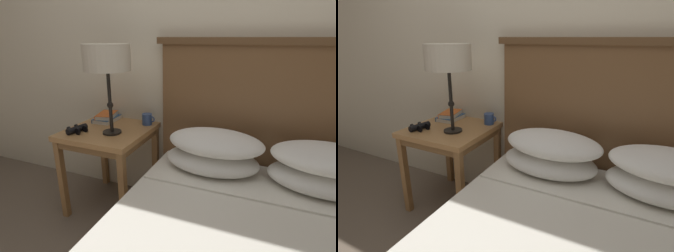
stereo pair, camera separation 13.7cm
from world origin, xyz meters
TOP-DOWN VIEW (x-y plane):
  - wall_back at (0.00, 0.94)m, footprint 8.00×0.06m
  - nightstand at (-0.52, 0.62)m, footprint 0.58×0.58m
  - table_lamp at (-0.45, 0.55)m, footprint 0.31×0.31m
  - book_on_nightstand at (-0.64, 0.78)m, footprint 0.15×0.21m
  - book_stacked_on_top at (-0.64, 0.78)m, footprint 0.17×0.23m
  - binoculars_pair at (-0.69, 0.48)m, footprint 0.15×0.16m
  - coffee_mug at (-0.30, 0.82)m, footprint 0.10×0.08m

SIDE VIEW (x-z plane):
  - nightstand at x=-0.52m, z-range 0.24..0.89m
  - book_on_nightstand at x=-0.64m, z-range 0.65..0.68m
  - binoculars_pair at x=-0.69m, z-range 0.65..0.70m
  - coffee_mug at x=-0.30m, z-range 0.65..0.73m
  - book_stacked_on_top at x=-0.64m, z-range 0.68..0.71m
  - table_lamp at x=-0.45m, z-range 0.85..1.45m
  - wall_back at x=0.00m, z-range 0.00..2.60m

